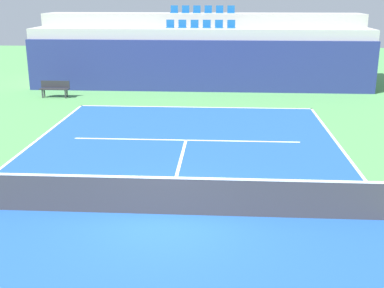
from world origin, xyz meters
name	(u,v)px	position (x,y,z in m)	size (l,w,h in m)	color
ground_plane	(166,215)	(0.00, 0.00, 0.00)	(80.00, 80.00, 0.00)	#4C8C4C
court_surface	(166,214)	(0.00, 0.00, 0.01)	(11.00, 24.00, 0.01)	#1E4C99
baseline_far	(195,107)	(0.00, 11.95, 0.01)	(11.00, 0.10, 0.00)	white
service_line_far	(186,140)	(0.00, 6.40, 0.01)	(8.26, 0.10, 0.00)	white
centre_service_line	(178,170)	(0.00, 3.20, 0.01)	(0.10, 6.40, 0.00)	white
back_wall	(199,66)	(0.00, 15.96, 1.38)	(18.89, 0.30, 2.77)	navy
stands_tier_lower	(200,58)	(0.00, 17.31, 1.66)	(18.89, 2.40, 3.32)	#9E9E99
stands_tier_upper	(202,47)	(0.00, 19.71, 2.02)	(18.89, 2.40, 4.04)	#9E9E99
seating_row_lower	(201,26)	(0.00, 17.40, 3.45)	(3.85, 0.44, 0.44)	#145193
seating_row_upper	(202,11)	(0.00, 19.80, 4.16)	(3.85, 0.44, 0.44)	#145193
tennis_net	(166,195)	(0.00, 0.00, 0.51)	(11.08, 0.08, 1.07)	black
player_bench	(55,88)	(-7.35, 13.89, 0.51)	(1.50, 0.40, 0.85)	#232328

